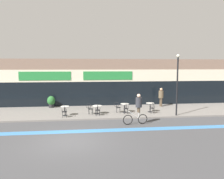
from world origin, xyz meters
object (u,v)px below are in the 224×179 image
(cafe_chair_1_near, at_px, (98,109))
(cafe_chair_3_near, at_px, (152,107))
(cafe_chair_2_side, at_px, (117,106))
(cyclist_0, at_px, (138,107))
(bistro_table_0, at_px, (65,109))
(cafe_chair_0_near, at_px, (64,111))
(bistro_table_3, at_px, (150,106))
(cafe_chair_2_near, at_px, (126,108))
(cafe_chair_1_side, at_px, (90,108))
(pedestrian_near_end, at_px, (161,95))
(bistro_table_1, at_px, (97,108))
(bistro_table_2, at_px, (125,106))
(planter_pot, at_px, (51,101))
(lamp_post, at_px, (177,80))

(cafe_chair_1_near, bearing_deg, cafe_chair_3_near, -88.67)
(cafe_chair_2_side, xyz_separation_m, cyclist_0, (0.94, -3.48, 0.60))
(cafe_chair_1_near, bearing_deg, bistro_table_0, 80.72)
(cafe_chair_0_near, bearing_deg, bistro_table_3, -87.28)
(cafe_chair_1_near, xyz_separation_m, cafe_chair_2_near, (2.36, 0.37, 0.00))
(bistro_table_3, bearing_deg, cafe_chair_1_near, -168.59)
(cafe_chair_0_near, xyz_separation_m, cafe_chair_1_side, (1.96, 0.93, 0.00))
(cafe_chair_2_side, xyz_separation_m, pedestrian_near_end, (4.65, 2.34, 0.56))
(bistro_table_1, height_order, cafe_chair_1_near, cafe_chair_1_near)
(cafe_chair_0_near, relative_size, cafe_chair_2_side, 1.00)
(bistro_table_0, xyz_separation_m, cafe_chair_1_side, (1.97, 0.30, -0.03))
(bistro_table_1, xyz_separation_m, bistro_table_2, (2.37, 0.37, 0.03))
(bistro_table_2, bearing_deg, planter_pot, 155.84)
(cafe_chair_0_near, height_order, planter_pot, planter_pot)
(cafe_chair_1_near, height_order, planter_pot, planter_pot)
(cafe_chair_0_near, xyz_separation_m, cafe_chair_3_near, (7.17, 0.61, 0.00))
(bistro_table_0, distance_m, cafe_chair_3_near, 7.18)
(cafe_chair_1_side, height_order, cafe_chair_3_near, same)
(cafe_chair_0_near, bearing_deg, cafe_chair_2_near, -89.19)
(bistro_table_3, bearing_deg, cafe_chair_2_side, 178.36)
(cafe_chair_1_side, relative_size, cafe_chair_3_near, 1.00)
(cafe_chair_0_near, bearing_deg, planter_pot, 14.06)
(bistro_table_0, xyz_separation_m, cafe_chair_2_side, (4.34, 0.69, -0.03))
(cafe_chair_1_side, height_order, lamp_post, lamp_post)
(bistro_table_0, bearing_deg, lamp_post, -6.04)
(lamp_post, bearing_deg, bistro_table_2, 157.50)
(cafe_chair_0_near, bearing_deg, cafe_chair_3_near, -92.19)
(planter_pot, bearing_deg, bistro_table_0, -65.77)
(pedestrian_near_end, bearing_deg, bistro_table_0, -173.29)
(bistro_table_3, relative_size, cafe_chair_3_near, 0.86)
(lamp_post, bearing_deg, pedestrian_near_end, 88.60)
(bistro_table_3, distance_m, cafe_chair_0_near, 7.27)
(bistro_table_2, xyz_separation_m, cafe_chair_1_near, (-2.37, -1.00, -0.02))
(lamp_post, bearing_deg, cafe_chair_2_side, 160.26)
(bistro_table_3, bearing_deg, cafe_chair_3_near, -89.88)
(bistro_table_0, relative_size, bistro_table_3, 0.98)
(bistro_table_1, bearing_deg, cafe_chair_2_side, 12.29)
(bistro_table_2, bearing_deg, cafe_chair_2_near, -90.30)
(bistro_table_2, distance_m, cafe_chair_1_near, 2.57)
(cafe_chair_2_near, bearing_deg, cafe_chair_3_near, -89.44)
(planter_pot, xyz_separation_m, pedestrian_near_end, (10.63, -0.62, 0.48))
(cafe_chair_1_side, relative_size, cyclist_0, 0.42)
(bistro_table_3, bearing_deg, cafe_chair_0_near, -170.21)
(bistro_table_2, relative_size, cafe_chair_1_side, 0.83)
(cafe_chair_2_near, xyz_separation_m, cafe_chair_3_near, (2.22, -0.07, 0.00))
(pedestrian_near_end, bearing_deg, cafe_chair_1_near, -164.32)
(bistro_table_1, distance_m, cyclist_0, 4.15)
(bistro_table_2, relative_size, bistro_table_3, 0.96)
(cafe_chair_3_near, relative_size, lamp_post, 0.18)
(bistro_table_0, relative_size, planter_pot, 0.69)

